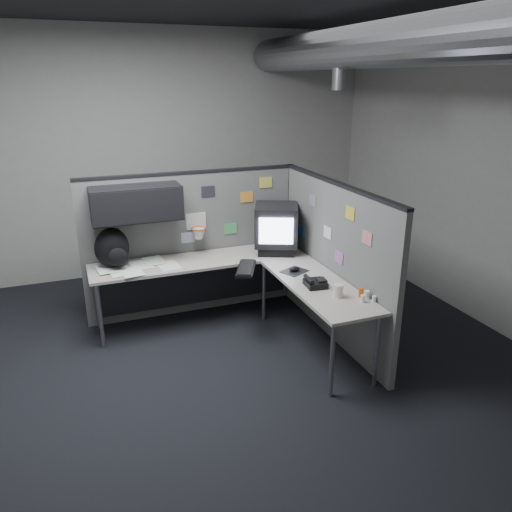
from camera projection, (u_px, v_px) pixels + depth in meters
name	position (u px, v px, depth m)	size (l,w,h in m)	color
room	(297.00, 137.00, 4.26)	(5.62, 5.62, 3.22)	black
partition_back	(179.00, 231.00, 5.44)	(2.44, 0.42, 1.63)	#606260
partition_right	(333.00, 261.00, 5.06)	(0.07, 2.23, 1.63)	#606260
desk	(229.00, 276.00, 5.23)	(2.31, 2.11, 0.73)	#AFA79E
monitor	(276.00, 228.00, 5.53)	(0.61, 0.61, 0.53)	black
keyboard	(246.00, 268.00, 5.05)	(0.35, 0.50, 0.04)	black
mouse	(294.00, 270.00, 5.02)	(0.31, 0.28, 0.05)	black
phone	(315.00, 283.00, 4.65)	(0.20, 0.22, 0.10)	black
bottles	(365.00, 295.00, 4.38)	(0.14, 0.18, 0.09)	silver
cup	(338.00, 291.00, 4.42)	(0.09, 0.09, 0.12)	silver
papers	(137.00, 267.00, 5.12)	(0.85, 0.58, 0.02)	white
backpack	(112.00, 249.00, 5.05)	(0.36, 0.34, 0.42)	black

